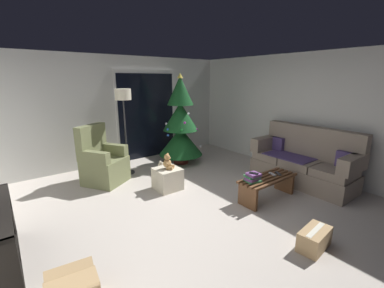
{
  "coord_description": "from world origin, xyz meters",
  "views": [
    {
      "loc": [
        -2.24,
        -2.78,
        1.98
      ],
      "look_at": [
        0.4,
        0.7,
        0.85
      ],
      "focal_mm": 23.72,
      "sensor_mm": 36.0,
      "label": 1
    }
  ],
  "objects_px": {
    "coffee_table": "(267,184)",
    "ottoman": "(168,179)",
    "cardboard_box_taped_mid_floor": "(314,239)",
    "remote_silver": "(272,174)",
    "book_stack": "(253,177)",
    "christmas_tree": "(181,125)",
    "cell_phone": "(254,173)",
    "teddy_bear_honey": "(168,162)",
    "couch": "(304,162)",
    "teddy_bear_cream_by_tree": "(161,169)",
    "floor_lamp": "(123,103)",
    "armchair": "(103,163)",
    "remote_graphite": "(278,173)"
  },
  "relations": [
    {
      "from": "remote_silver",
      "to": "book_stack",
      "type": "distance_m",
      "value": 0.5
    },
    {
      "from": "christmas_tree",
      "to": "cardboard_box_taped_mid_floor",
      "type": "height_order",
      "value": "christmas_tree"
    },
    {
      "from": "christmas_tree",
      "to": "cardboard_box_taped_mid_floor",
      "type": "bearing_deg",
      "value": -98.61
    },
    {
      "from": "cell_phone",
      "to": "teddy_bear_cream_by_tree",
      "type": "xyz_separation_m",
      "value": [
        -0.5,
        2.07,
        -0.41
      ]
    },
    {
      "from": "remote_graphite",
      "to": "remote_silver",
      "type": "distance_m",
      "value": 0.11
    },
    {
      "from": "couch",
      "to": "teddy_bear_honey",
      "type": "bearing_deg",
      "value": 150.17
    },
    {
      "from": "teddy_bear_cream_by_tree",
      "to": "cell_phone",
      "type": "bearing_deg",
      "value": -76.43
    },
    {
      "from": "teddy_bear_cream_by_tree",
      "to": "remote_graphite",
      "type": "bearing_deg",
      "value": -62.43
    },
    {
      "from": "remote_graphite",
      "to": "remote_silver",
      "type": "height_order",
      "value": "same"
    },
    {
      "from": "floor_lamp",
      "to": "cardboard_box_taped_mid_floor",
      "type": "relative_size",
      "value": 3.68
    },
    {
      "from": "couch",
      "to": "floor_lamp",
      "type": "relative_size",
      "value": 1.09
    },
    {
      "from": "floor_lamp",
      "to": "teddy_bear_honey",
      "type": "height_order",
      "value": "floor_lamp"
    },
    {
      "from": "coffee_table",
      "to": "ottoman",
      "type": "xyz_separation_m",
      "value": [
        -1.13,
        1.35,
        -0.06
      ]
    },
    {
      "from": "coffee_table",
      "to": "remote_silver",
      "type": "xyz_separation_m",
      "value": [
        0.15,
        0.02,
        0.14
      ]
    },
    {
      "from": "teddy_bear_honey",
      "to": "teddy_bear_cream_by_tree",
      "type": "height_order",
      "value": "teddy_bear_honey"
    },
    {
      "from": "remote_silver",
      "to": "cardboard_box_taped_mid_floor",
      "type": "bearing_deg",
      "value": 74.45
    },
    {
      "from": "armchair",
      "to": "floor_lamp",
      "type": "bearing_deg",
      "value": 17.71
    },
    {
      "from": "book_stack",
      "to": "floor_lamp",
      "type": "distance_m",
      "value": 2.92
    },
    {
      "from": "book_stack",
      "to": "teddy_bear_cream_by_tree",
      "type": "bearing_deg",
      "value": 103.66
    },
    {
      "from": "book_stack",
      "to": "christmas_tree",
      "type": "bearing_deg",
      "value": 83.6
    },
    {
      "from": "coffee_table",
      "to": "floor_lamp",
      "type": "height_order",
      "value": "floor_lamp"
    },
    {
      "from": "ottoman",
      "to": "cardboard_box_taped_mid_floor",
      "type": "relative_size",
      "value": 0.91
    },
    {
      "from": "book_stack",
      "to": "cell_phone",
      "type": "bearing_deg",
      "value": -88.26
    },
    {
      "from": "armchair",
      "to": "cardboard_box_taped_mid_floor",
      "type": "bearing_deg",
      "value": -69.27
    },
    {
      "from": "cell_phone",
      "to": "teddy_bear_honey",
      "type": "height_order",
      "value": "teddy_bear_honey"
    },
    {
      "from": "couch",
      "to": "teddy_bear_honey",
      "type": "distance_m",
      "value": 2.64
    },
    {
      "from": "coffee_table",
      "to": "cardboard_box_taped_mid_floor",
      "type": "xyz_separation_m",
      "value": [
        -0.62,
        -1.15,
        -0.14
      ]
    },
    {
      "from": "remote_silver",
      "to": "cell_phone",
      "type": "distance_m",
      "value": 0.51
    },
    {
      "from": "couch",
      "to": "coffee_table",
      "type": "xyz_separation_m",
      "value": [
        -1.16,
        -0.04,
        -0.14
      ]
    },
    {
      "from": "cardboard_box_taped_mid_floor",
      "to": "coffee_table",
      "type": "bearing_deg",
      "value": 61.53
    },
    {
      "from": "teddy_bear_cream_by_tree",
      "to": "cardboard_box_taped_mid_floor",
      "type": "height_order",
      "value": "teddy_bear_cream_by_tree"
    },
    {
      "from": "coffee_table",
      "to": "christmas_tree",
      "type": "relative_size",
      "value": 0.52
    },
    {
      "from": "couch",
      "to": "book_stack",
      "type": "relative_size",
      "value": 7.33
    },
    {
      "from": "coffee_table",
      "to": "ottoman",
      "type": "relative_size",
      "value": 2.5
    },
    {
      "from": "teddy_bear_honey",
      "to": "teddy_bear_cream_by_tree",
      "type": "distance_m",
      "value": 0.88
    },
    {
      "from": "coffee_table",
      "to": "cardboard_box_taped_mid_floor",
      "type": "bearing_deg",
      "value": -118.47
    },
    {
      "from": "remote_silver",
      "to": "armchair",
      "type": "bearing_deg",
      "value": -30.4
    },
    {
      "from": "remote_graphite",
      "to": "teddy_bear_honey",
      "type": "distance_m",
      "value": 1.94
    },
    {
      "from": "couch",
      "to": "cardboard_box_taped_mid_floor",
      "type": "relative_size",
      "value": 4.01
    },
    {
      "from": "teddy_bear_honey",
      "to": "cardboard_box_taped_mid_floor",
      "type": "distance_m",
      "value": 2.58
    },
    {
      "from": "teddy_bear_cream_by_tree",
      "to": "floor_lamp",
      "type": "bearing_deg",
      "value": 138.11
    },
    {
      "from": "armchair",
      "to": "floor_lamp",
      "type": "height_order",
      "value": "floor_lamp"
    },
    {
      "from": "book_stack",
      "to": "cell_phone",
      "type": "distance_m",
      "value": 0.08
    },
    {
      "from": "floor_lamp",
      "to": "book_stack",
      "type": "bearing_deg",
      "value": -67.82
    },
    {
      "from": "couch",
      "to": "teddy_bear_cream_by_tree",
      "type": "distance_m",
      "value": 2.89
    },
    {
      "from": "cell_phone",
      "to": "armchair",
      "type": "height_order",
      "value": "armchair"
    },
    {
      "from": "teddy_bear_cream_by_tree",
      "to": "book_stack",
      "type": "bearing_deg",
      "value": -76.34
    },
    {
      "from": "armchair",
      "to": "christmas_tree",
      "type": "bearing_deg",
      "value": 1.61
    },
    {
      "from": "couch",
      "to": "book_stack",
      "type": "xyz_separation_m",
      "value": [
        -1.51,
        0.0,
        0.06
      ]
    },
    {
      "from": "armchair",
      "to": "teddy_bear_honey",
      "type": "xyz_separation_m",
      "value": [
        0.84,
        -1.03,
        0.11
      ]
    }
  ]
}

